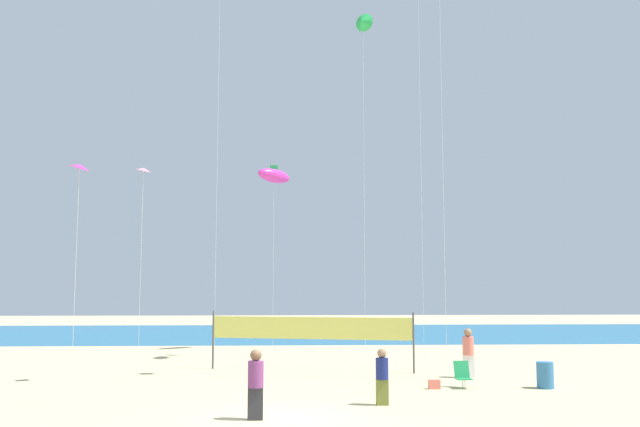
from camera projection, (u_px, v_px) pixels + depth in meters
name	position (u px, v px, depth m)	size (l,w,h in m)	color
ground_plane	(279.00, 418.00, 17.72)	(120.00, 120.00, 0.00)	#D1BC89
ocean_band	(287.00, 333.00, 48.92)	(120.00, 20.00, 0.01)	#1E6B99
beachgoer_navy_shirt	(382.00, 375.00, 19.74)	(0.37, 0.37, 1.63)	olive
beachgoer_coral_shirt	(468.00, 351.00, 25.56)	(0.42, 0.42, 1.84)	white
beachgoer_plum_shirt	(256.00, 382.00, 17.61)	(0.41, 0.41, 1.81)	#2D2D33
folding_beach_chair	(463.00, 374.00, 23.00)	(0.52, 0.65, 0.89)	#1E8C4C
trash_barrel	(545.00, 375.00, 22.89)	(0.57, 0.57, 0.88)	teal
volleyball_net	(311.00, 330.00, 27.63)	(8.24, 1.98, 2.40)	#4C4C51
beach_handbag	(434.00, 384.00, 22.71)	(0.39, 0.19, 0.31)	#EA7260
kite_magenta_diamond	(80.00, 170.00, 21.01)	(0.59, 0.58, 7.31)	silver
kite_green_delta	(363.00, 23.00, 33.68)	(0.96, 0.75, 17.06)	silver
kite_magenta_inflatable	(274.00, 176.00, 37.46)	(2.18, 2.04, 10.13)	silver
kite_pink_diamond	(144.00, 174.00, 24.79)	(0.55, 0.54, 7.83)	silver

